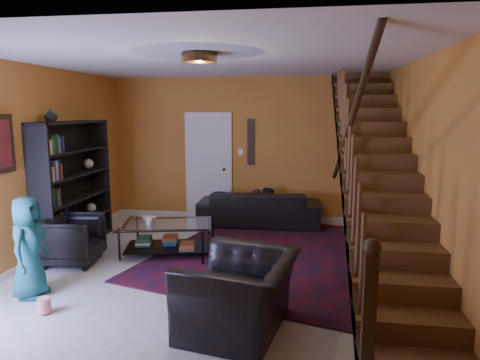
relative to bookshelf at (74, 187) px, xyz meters
The scene contains 20 objects.
floor 2.66m from the bookshelf, 14.01° to the right, with size 5.50×5.50×0.00m, color beige.
room 1.59m from the bookshelf, 34.27° to the left, with size 5.50×5.50×5.50m.
staircase 4.59m from the bookshelf, ahead, with size 0.95×5.02×3.18m.
bookshelf is the anchor object (origin of this frame).
door 2.73m from the bookshelf, 51.26° to the left, with size 0.82×0.05×2.05m, color silver.
wall_hanging 3.38m from the bookshelf, 39.82° to the left, with size 0.14×0.03×0.90m, color black.
ceiling_fixture 3.30m from the bookshelf, 30.20° to the right, with size 0.40×0.40×0.10m, color #3F2814.
rug 3.41m from the bookshelf, ahead, with size 3.39×3.88×0.02m, color #4D0D18.
sofa 3.31m from the bookshelf, 31.49° to the left, with size 2.28×0.89×0.67m, color black.
armchair_left 1.03m from the bookshelf, 64.67° to the right, with size 0.74×0.76×0.70m, color black.
armchair_right 3.79m from the bookshelf, 37.10° to the right, with size 1.16×1.01×0.75m, color black.
person_adult_a 3.34m from the bookshelf, 32.82° to the left, with size 0.42×0.27×1.14m, color black.
person_adult_b 3.49m from the bookshelf, 31.08° to the left, with size 0.57×0.44×1.17m, color black.
person_child 1.94m from the bookshelf, 76.20° to the right, with size 0.59×0.38×1.20m, color #19545F.
coffee_table 1.74m from the bookshelf, ahead, with size 1.43×1.02×0.50m.
cup_a 1.37m from the bookshelf, ahead, with size 0.11×0.11×0.09m, color #999999.
cup_b 1.49m from the bookshelf, 15.86° to the right, with size 0.10×0.10×0.09m, color #999999.
bowl 1.34m from the bookshelf, ahead, with size 0.20×0.20×0.05m, color #999999.
vase 1.24m from the bookshelf, 90.00° to the right, with size 0.18×0.18×0.19m, color #999999.
popcorn_bucket 2.55m from the bookshelf, 68.96° to the right, with size 0.14×0.14×0.16m, color red.
Camera 1 is at (1.17, -5.59, 2.16)m, focal length 32.00 mm.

